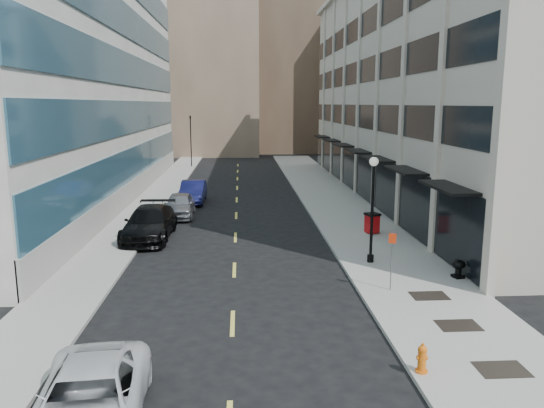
{
  "coord_description": "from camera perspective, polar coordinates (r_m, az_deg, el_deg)",
  "views": [
    {
      "loc": [
        0.34,
        -15.33,
        7.49
      ],
      "look_at": [
        1.89,
        10.64,
        2.55
      ],
      "focal_mm": 35.0,
      "sensor_mm": 36.0,
      "label": 1
    }
  ],
  "objects": [
    {
      "name": "road_centerline",
      "position": [
        33.18,
        -3.91,
        -2.31
      ],
      "size": [
        0.15,
        68.2,
        0.01
      ],
      "color": "#D8CC4C",
      "rests_on": "ground"
    },
    {
      "name": "trash_bin",
      "position": [
        30.93,
        10.71,
        -1.96
      ],
      "size": [
        0.93,
        0.93,
        1.18
      ],
      "rotation": [
        0.0,
        0.0,
        0.35
      ],
      "color": "#AB0B0E",
      "rests_on": "sidewalk_right"
    },
    {
      "name": "car_silver_sedan",
      "position": [
        35.98,
        -9.92,
        -0.12
      ],
      "size": [
        2.0,
        4.75,
        1.61
      ],
      "primitive_type": "imported",
      "rotation": [
        0.0,
        0.0,
        0.02
      ],
      "color": "gray",
      "rests_on": "ground"
    },
    {
      "name": "skyline_stone",
      "position": [
        83.26,
        9.05,
        12.35
      ],
      "size": [
        10.0,
        14.0,
        20.0
      ],
      "primitive_type": "cube",
      "color": "#B1A895",
      "rests_on": "ground"
    },
    {
      "name": "grate_far",
      "position": [
        21.73,
        16.56,
        -9.44
      ],
      "size": [
        1.4,
        1.0,
        0.01
      ],
      "primitive_type": "cube",
      "color": "black",
      "rests_on": "sidewalk_right"
    },
    {
      "name": "fire_hydrant",
      "position": [
        15.82,
        15.85,
        -15.67
      ],
      "size": [
        0.34,
        0.34,
        0.85
      ],
      "rotation": [
        0.0,
        0.0,
        -0.06
      ],
      "color": "orange",
      "rests_on": "sidewalk_right"
    },
    {
      "name": "skyline_brown",
      "position": [
        88.18,
        1.67,
        16.94
      ],
      "size": [
        12.0,
        16.0,
        34.0
      ],
      "primitive_type": "cube",
      "color": "brown",
      "rests_on": "ground"
    },
    {
      "name": "sidewalk_right",
      "position": [
        36.8,
        7.88,
        -0.98
      ],
      "size": [
        5.0,
        80.0,
        0.15
      ],
      "primitive_type": "cube",
      "color": "gray",
      "rests_on": "ground"
    },
    {
      "name": "sidewalk_left",
      "position": [
        36.74,
        -14.07,
        -1.22
      ],
      "size": [
        3.0,
        80.0,
        0.15
      ],
      "primitive_type": "cube",
      "color": "gray",
      "rests_on": "ground"
    },
    {
      "name": "ground",
      "position": [
        17.06,
        -4.36,
        -15.33
      ],
      "size": [
        160.0,
        160.0,
        0.0
      ],
      "primitive_type": "plane",
      "color": "black",
      "rests_on": "ground"
    },
    {
      "name": "sign_post",
      "position": [
        21.52,
        12.77,
        -4.99
      ],
      "size": [
        0.29,
        0.12,
        2.5
      ],
      "rotation": [
        0.0,
        0.0,
        -0.31
      ],
      "color": "slate",
      "rests_on": "sidewalk_right"
    },
    {
      "name": "skyline_tan_far",
      "position": [
        94.49,
        -12.44,
        12.64
      ],
      "size": [
        12.0,
        14.0,
        22.0
      ],
      "primitive_type": "cube",
      "color": "#8E755D",
      "rests_on": "ground"
    },
    {
      "name": "traffic_signal",
      "position": [
        63.62,
        -8.79,
        9.03
      ],
      "size": [
        0.66,
        0.66,
        6.98
      ],
      "color": "black",
      "rests_on": "ground"
    },
    {
      "name": "lamppost",
      "position": [
        24.85,
        10.76,
        0.45
      ],
      "size": [
        0.42,
        0.42,
        5.07
      ],
      "color": "black",
      "rests_on": "sidewalk_right"
    },
    {
      "name": "urn_planter",
      "position": [
        24.14,
        19.43,
        -6.38
      ],
      "size": [
        0.57,
        0.57,
        0.8
      ],
      "rotation": [
        0.0,
        0.0,
        0.26
      ],
      "color": "black",
      "rests_on": "sidewalk_right"
    },
    {
      "name": "car_blue_sedan",
      "position": [
        41.06,
        -8.49,
        1.3
      ],
      "size": [
        1.83,
        5.08,
        1.67
      ],
      "primitive_type": "imported",
      "rotation": [
        0.0,
        0.0,
        -0.01
      ],
      "color": "#121444",
      "rests_on": "ground"
    },
    {
      "name": "building_left",
      "position": [
        45.42,
        -25.1,
        12.92
      ],
      "size": [
        16.14,
        46.0,
        20.0
      ],
      "color": "silver",
      "rests_on": "ground"
    },
    {
      "name": "grate_near",
      "position": [
        16.86,
        23.47,
        -16.0
      ],
      "size": [
        1.4,
        1.0,
        0.01
      ],
      "primitive_type": "cube",
      "color": "black",
      "rests_on": "sidewalk_right"
    },
    {
      "name": "grate_mid",
      "position": [
        19.32,
        19.42,
        -12.22
      ],
      "size": [
        1.4,
        1.0,
        0.01
      ],
      "primitive_type": "cube",
      "color": "black",
      "rests_on": "sidewalk_right"
    },
    {
      "name": "car_white_van",
      "position": [
        13.65,
        -19.09,
        -19.5
      ],
      "size": [
        2.95,
        5.58,
        1.5
      ],
      "primitive_type": "imported",
      "rotation": [
        0.0,
        0.0,
        0.09
      ],
      "color": "silver",
      "rests_on": "ground"
    },
    {
      "name": "skyline_tan_near",
      "position": [
        83.69,
        -6.6,
        15.14
      ],
      "size": [
        14.0,
        18.0,
        28.0
      ],
      "primitive_type": "cube",
      "color": "#8E755D",
      "rests_on": "ground"
    },
    {
      "name": "car_black_pickup",
      "position": [
        30.5,
        -13.04,
        -2.03
      ],
      "size": [
        2.64,
        6.21,
        1.78
      ],
      "primitive_type": "imported",
      "rotation": [
        0.0,
        0.0,
        -0.02
      ],
      "color": "black",
      "rests_on": "ground"
    },
    {
      "name": "building_right",
      "position": [
        45.48,
        18.41,
        12.11
      ],
      "size": [
        15.3,
        46.5,
        18.25
      ],
      "color": "#B1A895",
      "rests_on": "ground"
    }
  ]
}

